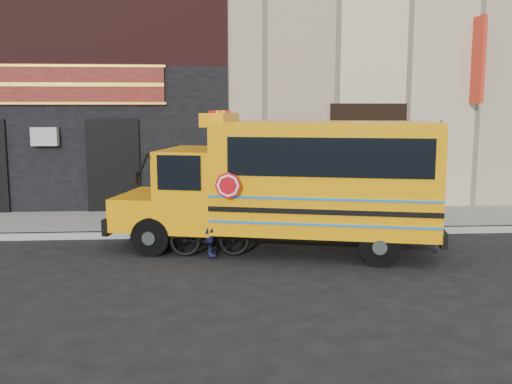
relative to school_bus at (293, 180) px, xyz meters
The scene contains 8 objects.
ground 2.30m from the school_bus, 137.12° to the right, with size 120.00×120.00×0.00m, color black.
curb 2.38m from the school_bus, 132.02° to the left, with size 40.00×0.20×0.15m, color #979792.
sidewalk 3.49m from the school_bus, 113.63° to the left, with size 40.00×3.00×0.15m, color slate.
building 10.44m from the school_bus, 98.10° to the left, with size 20.00×10.70×12.00m.
school_bus is the anchor object (origin of this frame).
sign_pole 4.24m from the school_bus, 24.32° to the left, with size 0.06×0.24×2.73m.
bicycle 2.08m from the school_bus, 167.56° to the right, with size 0.46×1.64×0.99m, color black.
cyclist 1.92m from the school_bus, 165.65° to the right, with size 0.60×0.39×1.64m, color black.
Camera 1 is at (-0.36, -10.66, 3.03)m, focal length 40.00 mm.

